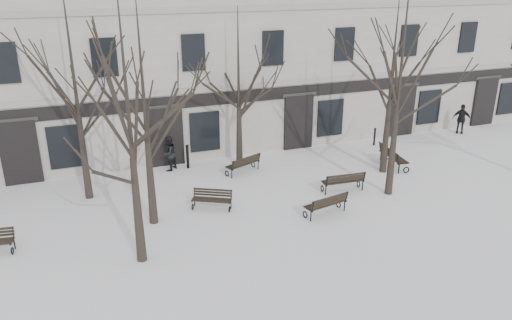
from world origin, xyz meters
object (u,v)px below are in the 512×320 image
bench_3 (212,199)px  bench_4 (244,164)px  bench_5 (392,156)px  tree_1 (143,90)px  bench_2 (343,181)px  tree_2 (402,60)px  bench_1 (326,204)px  tree_0 (127,103)px

bench_3 → bench_4: bearing=80.7°
bench_4 → bench_5: 7.27m
tree_1 → bench_3: 5.30m
bench_2 → bench_4: (-3.34, 3.49, -0.02)m
bench_3 → bench_4: size_ratio=0.89×
tree_2 → bench_3: 9.25m
bench_2 → bench_4: bearing=-42.0°
bench_1 → bench_4: (-1.61, 5.20, -0.01)m
bench_2 → bench_3: size_ratio=1.14×
tree_2 → bench_3: (-7.50, 1.24, -5.28)m
tree_1 → bench_4: size_ratio=4.48×
bench_1 → bench_3: bearing=-39.2°
tree_2 → bench_2: bearing=154.1°
bench_1 → bench_2: 2.43m
tree_0 → bench_4: (5.63, 5.96, -4.87)m
tree_0 → bench_3: size_ratio=5.22×
tree_1 → bench_3: (2.40, 0.35, -4.71)m
tree_2 → bench_1: tree_2 is taller
bench_2 → bench_3: bearing=0.3°
bench_1 → bench_5: 6.46m
bench_2 → bench_5: bench_5 is taller
tree_1 → bench_1: bearing=-15.2°
bench_4 → tree_0: bearing=24.2°
bench_5 → bench_4: bearing=83.6°
tree_1 → bench_5: bearing=8.3°
tree_0 → bench_2: (8.98, 2.46, -4.85)m
bench_4 → bench_5: (7.06, -1.72, 0.06)m
tree_0 → bench_4: 9.54m
tree_1 → bench_3: bearing=8.4°
bench_1 → bench_3: (-4.03, 2.11, -0.05)m
bench_5 → tree_0: bearing=115.8°
tree_0 → bench_5: (12.69, 4.23, -4.81)m
tree_0 → bench_2: bearing=15.3°
bench_5 → tree_2: bearing=150.2°
bench_3 → bench_5: bench_5 is taller
tree_1 → bench_2: bearing=-0.3°
tree_1 → bench_5: tree_1 is taller
tree_0 → tree_2: tree_2 is taller
bench_4 → bench_3: bearing=29.6°
bench_4 → tree_2: bearing=117.1°
tree_0 → tree_2: 10.84m
bench_2 → bench_3: (-5.76, 0.40, -0.07)m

